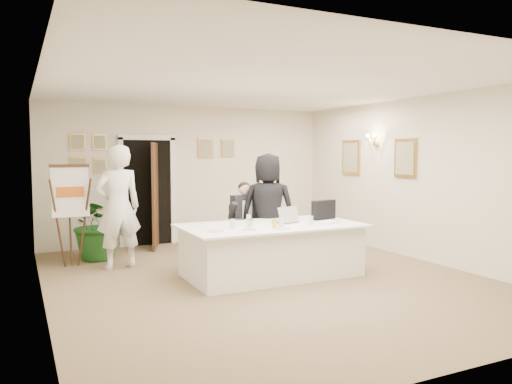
{
  "coord_description": "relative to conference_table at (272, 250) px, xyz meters",
  "views": [
    {
      "loc": [
        -3.25,
        -6.43,
        1.84
      ],
      "look_at": [
        0.13,
        0.6,
        1.23
      ],
      "focal_mm": 35.0,
      "sensor_mm": 36.0,
      "label": 1
    }
  ],
  "objects": [
    {
      "name": "standing_woman",
      "position": [
        0.34,
        0.78,
        0.53
      ],
      "size": [
        1.06,
        0.91,
        1.84
      ],
      "primitive_type": "imported",
      "rotation": [
        0.0,
        0.0,
        2.71
      ],
      "color": "black",
      "rests_on": "floor"
    },
    {
      "name": "pictures_right_wall",
      "position": [
        2.81,
        1.08,
        1.36
      ],
      "size": [
        0.06,
        2.2,
        0.8
      ],
      "primitive_type": null,
      "color": "#B8863E",
      "rests_on": "wall_right"
    },
    {
      "name": "pictures_back_wall",
      "position": [
        -0.96,
        3.35,
        1.46
      ],
      "size": [
        3.4,
        0.06,
        0.8
      ],
      "primitive_type": null,
      "color": "#B8863E",
      "rests_on": "wall_back"
    },
    {
      "name": "flip_chart",
      "position": [
        -2.65,
        1.89,
        0.36
      ],
      "size": [
        0.57,
        0.37,
        1.63
      ],
      "color": "#351A10",
      "rests_on": "floor"
    },
    {
      "name": "glass_c",
      "position": [
        0.49,
        -0.31,
        0.45
      ],
      "size": [
        0.07,
        0.07,
        0.14
      ],
      "primitive_type": "cylinder",
      "rotation": [
        0.0,
        0.0,
        -0.14
      ],
      "color": "silver",
      "rests_on": "conference_table"
    },
    {
      "name": "oj_glass",
      "position": [
        -0.14,
        -0.35,
        0.45
      ],
      "size": [
        0.07,
        0.07,
        0.13
      ],
      "primitive_type": "cylinder",
      "rotation": [
        0.0,
        0.0,
        -0.03
      ],
      "color": "yellow",
      "rests_on": "conference_table"
    },
    {
      "name": "plate_near",
      "position": [
        -0.07,
        -0.47,
        0.39
      ],
      "size": [
        0.28,
        0.28,
        0.01
      ],
      "primitive_type": "cylinder",
      "rotation": [
        0.0,
        0.0,
        0.33
      ],
      "color": "white",
      "rests_on": "conference_table"
    },
    {
      "name": "floor",
      "position": [
        -0.16,
        -0.12,
        -0.39
      ],
      "size": [
        7.0,
        7.0,
        0.0
      ],
      "primitive_type": "plane",
      "color": "brown",
      "rests_on": "ground"
    },
    {
      "name": "glass_a",
      "position": [
        -0.7,
        -0.14,
        0.45
      ],
      "size": [
        0.08,
        0.08,
        0.14
      ],
      "primitive_type": "cylinder",
      "rotation": [
        0.0,
        0.0,
        -0.22
      ],
      "color": "silver",
      "rests_on": "conference_table"
    },
    {
      "name": "plate_mid",
      "position": [
        -0.53,
        -0.36,
        0.39
      ],
      "size": [
        0.25,
        0.25,
        0.01
      ],
      "primitive_type": "cylinder",
      "rotation": [
        0.0,
        0.0,
        0.21
      ],
      "color": "white",
      "rests_on": "conference_table"
    },
    {
      "name": "potted_palm",
      "position": [
        -2.16,
        2.38,
        0.27
      ],
      "size": [
        1.58,
        1.56,
        1.32
      ],
      "primitive_type": "imported",
      "rotation": [
        0.0,
        0.0,
        0.71
      ],
      "color": "#1C541D",
      "rests_on": "floor"
    },
    {
      "name": "wall_right",
      "position": [
        2.84,
        -0.12,
        1.01
      ],
      "size": [
        0.1,
        7.0,
        2.8
      ],
      "primitive_type": "cube",
      "color": "white",
      "rests_on": "floor"
    },
    {
      "name": "ceiling",
      "position": [
        -0.16,
        -0.12,
        2.41
      ],
      "size": [
        6.0,
        7.0,
        0.02
      ],
      "primitive_type": "cube",
      "color": "white",
      "rests_on": "wall_back"
    },
    {
      "name": "standing_man",
      "position": [
        -1.98,
        1.48,
        0.59
      ],
      "size": [
        0.77,
        0.55,
        1.97
      ],
      "primitive_type": "imported",
      "rotation": [
        0.0,
        0.0,
        3.25
      ],
      "color": "white",
      "rests_on": "floor"
    },
    {
      "name": "wall_back",
      "position": [
        -0.16,
        3.38,
        1.01
      ],
      "size": [
        6.0,
        0.1,
        2.8
      ],
      "primitive_type": "cube",
      "color": "white",
      "rests_on": "floor"
    },
    {
      "name": "doorway",
      "position": [
        -1.05,
        3.2,
        0.65
      ],
      "size": [
        1.14,
        0.86,
        2.2
      ],
      "color": "black",
      "rests_on": "floor"
    },
    {
      "name": "seated_man",
      "position": [
        0.06,
        1.08,
        0.29
      ],
      "size": [
        0.64,
        0.68,
        1.37
      ],
      "primitive_type": null,
      "rotation": [
        0.0,
        0.0,
        -0.09
      ],
      "color": "black",
      "rests_on": "floor"
    },
    {
      "name": "glass_d",
      "position": [
        -0.27,
        0.25,
        0.45
      ],
      "size": [
        0.08,
        0.08,
        0.14
      ],
      "primitive_type": "cylinder",
      "rotation": [
        0.0,
        0.0,
        -0.23
      ],
      "color": "silver",
      "rests_on": "conference_table"
    },
    {
      "name": "laptop_bag",
      "position": [
        1.02,
        0.16,
        0.54
      ],
      "size": [
        0.45,
        0.21,
        0.31
      ],
      "primitive_type": "cube",
      "rotation": [
        0.0,
        0.0,
        0.22
      ],
      "color": "black",
      "rests_on": "conference_table"
    },
    {
      "name": "laptop",
      "position": [
        0.27,
        0.1,
        0.52
      ],
      "size": [
        0.45,
        0.46,
        0.28
      ],
      "primitive_type": null,
      "rotation": [
        0.0,
        0.0,
        0.23
      ],
      "color": "#B7BABC",
      "rests_on": "conference_table"
    },
    {
      "name": "steel_jug",
      "position": [
        -0.41,
        -0.11,
        0.44
      ],
      "size": [
        0.11,
        0.11,
        0.11
      ],
      "primitive_type": "cylinder",
      "rotation": [
        0.0,
        0.0,
        -0.25
      ],
      "color": "silver",
      "rests_on": "conference_table"
    },
    {
      "name": "conference_table",
      "position": [
        0.0,
        0.0,
        0.0
      ],
      "size": [
        2.69,
        1.43,
        0.78
      ],
      "color": "white",
      "rests_on": "floor"
    },
    {
      "name": "wall_left",
      "position": [
        -3.16,
        -0.12,
        1.01
      ],
      "size": [
        0.1,
        7.0,
        2.8
      ],
      "primitive_type": "cube",
      "color": "white",
      "rests_on": "floor"
    },
    {
      "name": "glass_b",
      "position": [
        -0.02,
        -0.32,
        0.45
      ],
      "size": [
        0.07,
        0.07,
        0.14
      ],
      "primitive_type": "cylinder",
      "rotation": [
        0.0,
        0.0,
        -0.05
      ],
      "color": "silver",
      "rests_on": "conference_table"
    },
    {
      "name": "wall_front",
      "position": [
        -0.16,
        -3.62,
        1.01
      ],
      "size": [
        6.0,
        0.1,
        2.8
      ],
      "primitive_type": "cube",
      "color": "white",
      "rests_on": "floor"
    },
    {
      "name": "wall_sconce",
      "position": [
        2.74,
        1.08,
        1.71
      ],
      "size": [
        0.2,
        0.3,
        0.24
      ],
      "primitive_type": null,
      "color": "gold",
      "rests_on": "wall_right"
    },
    {
      "name": "plate_left",
      "position": [
        -0.99,
        -0.26,
        0.39
      ],
      "size": [
        0.28,
        0.28,
        0.01
      ],
      "primitive_type": "cylinder",
      "rotation": [
        0.0,
        0.0,
        -0.29
      ],
      "color": "white",
      "rests_on": "conference_table"
    },
    {
      "name": "paper_stack",
      "position": [
        0.83,
        -0.25,
        0.4
      ],
      "size": [
        0.35,
        0.28,
        0.03
      ],
      "primitive_type": "cube",
      "rotation": [
        0.0,
        0.0,
        0.26
      ],
      "color": "white",
      "rests_on": "conference_table"
    }
  ]
}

